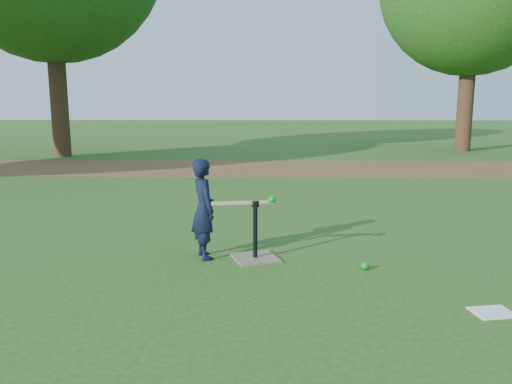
{
  "coord_description": "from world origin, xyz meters",
  "views": [
    {
      "loc": [
        0.1,
        -4.61,
        1.6
      ],
      "look_at": [
        -0.03,
        0.63,
        0.65
      ],
      "focal_mm": 35.0,
      "sensor_mm": 36.0,
      "label": 1
    }
  ],
  "objects": [
    {
      "name": "batting_tee",
      "position": [
        -0.03,
        0.33,
        0.11
      ],
      "size": [
        0.55,
        0.55,
        0.61
      ],
      "color": "olive",
      "rests_on": "ground"
    },
    {
      "name": "swing_action",
      "position": [
        -0.12,
        0.29,
        0.6
      ],
      "size": [
        0.66,
        0.17,
        0.13
      ],
      "color": "tan",
      "rests_on": "ground"
    },
    {
      "name": "clipboard",
      "position": [
        1.83,
        -0.96,
        0.01
      ],
      "size": [
        0.34,
        0.28,
        0.01
      ],
      "primitive_type": "cube",
      "rotation": [
        0.0,
        0.0,
        0.17
      ],
      "color": "white",
      "rests_on": "ground"
    },
    {
      "name": "wiffle_ball_ground",
      "position": [
        1.04,
        0.02,
        0.04
      ],
      "size": [
        0.08,
        0.08,
        0.08
      ],
      "primitive_type": "sphere",
      "color": "#0E9A1F",
      "rests_on": "ground"
    },
    {
      "name": "dirt_strip",
      "position": [
        0.0,
        7.5,
        0.01
      ],
      "size": [
        24.0,
        3.0,
        0.01
      ],
      "primitive_type": "cube",
      "color": "brown",
      "rests_on": "ground"
    },
    {
      "name": "child",
      "position": [
        -0.56,
        0.37,
        0.52
      ],
      "size": [
        0.38,
        0.45,
        1.04
      ],
      "primitive_type": "imported",
      "rotation": [
        0.0,
        0.0,
        2.0
      ],
      "color": "black",
      "rests_on": "ground"
    },
    {
      "name": "ground",
      "position": [
        0.0,
        0.0,
        0.0
      ],
      "size": [
        80.0,
        80.0,
        0.0
      ],
      "primitive_type": "plane",
      "color": "#285116",
      "rests_on": "ground"
    }
  ]
}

